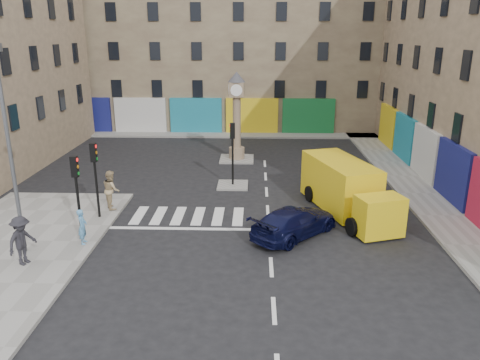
# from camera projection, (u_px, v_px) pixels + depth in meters

# --- Properties ---
(ground) EXTENTS (120.00, 120.00, 0.00)m
(ground) POSITION_uv_depth(u_px,v_px,m) (270.00, 245.00, 20.29)
(ground) COLOR black
(ground) RESTS_ON ground
(sidewalk_right) EXTENTS (2.60, 30.00, 0.15)m
(sidewalk_right) POSITION_uv_depth(u_px,v_px,m) (403.00, 177.00, 29.51)
(sidewalk_right) COLOR gray
(sidewalk_right) RESTS_ON ground
(sidewalk_far) EXTENTS (32.00, 2.40, 0.15)m
(sidewalk_far) POSITION_uv_depth(u_px,v_px,m) (218.00, 134.00, 41.53)
(sidewalk_far) COLOR gray
(sidewalk_far) RESTS_ON ground
(island_near) EXTENTS (1.80, 1.80, 0.12)m
(island_near) POSITION_uv_depth(u_px,v_px,m) (233.00, 185.00, 27.95)
(island_near) COLOR gray
(island_near) RESTS_ON ground
(island_far) EXTENTS (2.40, 2.40, 0.12)m
(island_far) POSITION_uv_depth(u_px,v_px,m) (237.00, 159.00, 33.66)
(island_far) COLOR gray
(island_far) RESTS_ON ground
(building_far) EXTENTS (32.00, 10.00, 17.00)m
(building_far) POSITION_uv_depth(u_px,v_px,m) (222.00, 35.00, 44.48)
(building_far) COLOR #8B7D5C
(building_far) RESTS_ON ground
(traffic_light_left_near) EXTENTS (0.28, 0.22, 3.70)m
(traffic_light_left_near) POSITION_uv_depth(u_px,v_px,m) (76.00, 184.00, 19.95)
(traffic_light_left_near) COLOR black
(traffic_light_left_near) RESTS_ON sidewalk_left
(traffic_light_left_far) EXTENTS (0.28, 0.22, 3.70)m
(traffic_light_left_far) POSITION_uv_depth(u_px,v_px,m) (95.00, 168.00, 22.23)
(traffic_light_left_far) COLOR black
(traffic_light_left_far) RESTS_ON sidewalk_left
(traffic_light_island) EXTENTS (0.28, 0.22, 3.70)m
(traffic_light_island) POSITION_uv_depth(u_px,v_px,m) (233.00, 144.00, 27.18)
(traffic_light_island) COLOR black
(traffic_light_island) RESTS_ON island_near
(lamp_post) EXTENTS (0.50, 0.25, 8.30)m
(lamp_post) POSITION_uv_depth(u_px,v_px,m) (8.00, 142.00, 18.01)
(lamp_post) COLOR #595B60
(lamp_post) RESTS_ON sidewalk_left
(clock_pillar) EXTENTS (1.20, 1.20, 6.10)m
(clock_pillar) POSITION_uv_depth(u_px,v_px,m) (237.00, 111.00, 32.59)
(clock_pillar) COLOR #9E8568
(clock_pillar) RESTS_ON island_far
(navy_sedan) EXTENTS (4.55, 4.64, 1.34)m
(navy_sedan) POSITION_uv_depth(u_px,v_px,m) (295.00, 222.00, 21.01)
(navy_sedan) COLOR black
(navy_sedan) RESTS_ON ground
(yellow_van) EXTENTS (4.10, 7.31, 2.55)m
(yellow_van) POSITION_uv_depth(u_px,v_px,m) (346.00, 189.00, 23.58)
(yellow_van) COLOR yellow
(yellow_van) RESTS_ON ground
(pedestrian_blue) EXTENTS (0.44, 0.61, 1.55)m
(pedestrian_blue) POSITION_uv_depth(u_px,v_px,m) (82.00, 227.00, 19.88)
(pedestrian_blue) COLOR #518CBA
(pedestrian_blue) RESTS_ON sidewalk_left
(pedestrian_tan) EXTENTS (1.12, 1.21, 1.99)m
(pedestrian_tan) POSITION_uv_depth(u_px,v_px,m) (111.00, 190.00, 23.83)
(pedestrian_tan) COLOR tan
(pedestrian_tan) RESTS_ON sidewalk_left
(pedestrian_dark) EXTENTS (1.13, 1.46, 1.98)m
(pedestrian_dark) POSITION_uv_depth(u_px,v_px,m) (22.00, 240.00, 18.06)
(pedestrian_dark) COLOR #232227
(pedestrian_dark) RESTS_ON sidewalk_left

